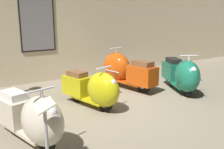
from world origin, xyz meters
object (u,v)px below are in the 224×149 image
Objects in this scene: info_stanchion at (47,144)px; scooter_0 at (33,118)px; scooter_2 at (124,70)px; scooter_1 at (95,89)px; scooter_3 at (182,75)px.

scooter_0 is at bearing 86.58° from info_stanchion.
scooter_1 is at bearing 112.94° from scooter_2.
scooter_1 is 2.46m from scooter_3.
scooter_2 is 1.57m from scooter_3.
scooter_2 is at bearing 109.14° from scooter_1.
scooter_2 reaches higher than scooter_3.
scooter_0 is at bearing 110.71° from scooter_2.
scooter_1 is (1.55, 0.90, -0.01)m from scooter_0.
scooter_0 is 0.82m from info_stanchion.
scooter_1 is 1.76m from scooter_2.
scooter_2 is at bearing 41.67° from info_stanchion.
scooter_3 is 4.32m from info_stanchion.
scooter_3 reaches higher than info_stanchion.
scooter_2 is (3.00, 1.90, 0.05)m from scooter_0.
scooter_1 is 1.66× the size of info_stanchion.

